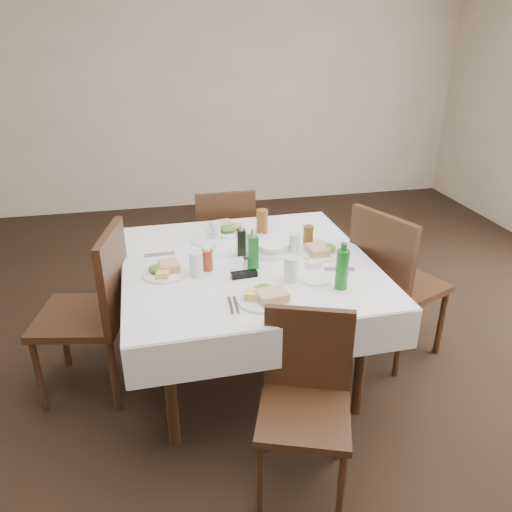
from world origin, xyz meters
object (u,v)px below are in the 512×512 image
(chair_south, at_px, (306,390))
(chair_west, at_px, (96,303))
(water_n, at_px, (216,231))
(oil_cruet_dark, at_px, (241,241))
(water_s, at_px, (291,269))
(water_w, at_px, (196,264))
(dining_table, at_px, (248,273))
(oil_cruet_green, at_px, (252,251))
(coffee_mug, at_px, (209,251))
(chair_north, at_px, (224,238))
(bread_basket, at_px, (272,249))
(chair_east, at_px, (391,276))
(ketchup_bottle, at_px, (207,259))
(water_e, at_px, (294,242))
(green_bottle, at_px, (342,269))

(chair_south, bearing_deg, chair_west, 138.74)
(water_n, xyz_separation_m, oil_cruet_dark, (0.11, -0.26, 0.03))
(water_s, relative_size, water_w, 1.01)
(dining_table, relative_size, oil_cruet_green, 5.92)
(water_n, height_order, coffee_mug, water_n)
(chair_north, height_order, water_w, chair_north)
(chair_north, height_order, chair_south, chair_north)
(bread_basket, bearing_deg, water_w, -157.91)
(bread_basket, height_order, oil_cruet_dark, oil_cruet_dark)
(chair_east, relative_size, oil_cruet_green, 4.16)
(water_n, bearing_deg, bread_basket, -43.68)
(water_s, relative_size, oil_cruet_green, 0.57)
(ketchup_bottle, xyz_separation_m, coffee_mug, (0.03, 0.15, -0.02))
(chair_north, bearing_deg, coffee_mug, -104.32)
(oil_cruet_green, bearing_deg, chair_north, 90.56)
(water_e, bearing_deg, chair_south, -102.30)
(oil_cruet_dark, bearing_deg, dining_table, -78.48)
(ketchup_bottle, distance_m, coffee_mug, 0.15)
(dining_table, distance_m, coffee_mug, 0.26)
(chair_west, height_order, water_w, chair_west)
(bread_basket, relative_size, green_bottle, 0.84)
(chair_south, height_order, water_n, water_n)
(water_n, relative_size, water_s, 0.84)
(water_e, distance_m, green_bottle, 0.51)
(chair_south, height_order, ketchup_bottle, ketchup_bottle)
(chair_east, height_order, chair_west, chair_east)
(dining_table, bearing_deg, water_e, 16.68)
(green_bottle, bearing_deg, oil_cruet_green, 140.45)
(oil_cruet_green, xyz_separation_m, coffee_mug, (-0.22, 0.18, -0.06))
(ketchup_bottle, relative_size, coffee_mug, 1.04)
(chair_south, distance_m, water_s, 0.64)
(water_s, distance_m, oil_cruet_green, 0.26)
(chair_north, relative_size, chair_west, 0.91)
(dining_table, height_order, chair_east, chair_east)
(water_e, xyz_separation_m, ketchup_bottle, (-0.54, -0.14, 0.01))
(water_s, height_order, coffee_mug, water_s)
(chair_west, xyz_separation_m, bread_basket, (1.03, 0.05, 0.22))
(dining_table, height_order, chair_north, chair_north)
(water_w, bearing_deg, chair_west, 166.15)
(dining_table, distance_m, water_e, 0.34)
(chair_south, xyz_separation_m, chair_west, (-0.97, 0.85, 0.09))
(water_n, relative_size, green_bottle, 0.46)
(oil_cruet_dark, bearing_deg, oil_cruet_green, -80.62)
(dining_table, relative_size, bread_basket, 6.84)
(water_w, xyz_separation_m, oil_cruet_dark, (0.29, 0.21, 0.02))
(chair_north, height_order, oil_cruet_dark, oil_cruet_dark)
(oil_cruet_dark, bearing_deg, water_e, -2.12)
(water_w, height_order, green_bottle, green_bottle)
(chair_east, bearing_deg, chair_west, 178.53)
(water_n, relative_size, ketchup_bottle, 0.83)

